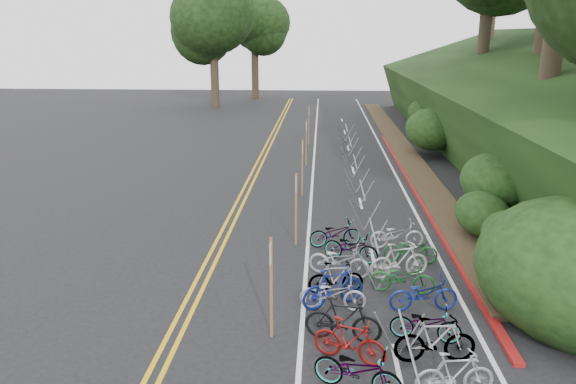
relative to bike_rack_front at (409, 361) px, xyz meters
The scene contains 10 objects.
ground 4.53m from the bike_rack_front, 134.89° to the left, with size 120.00×120.00×0.00m, color black.
road_markings 13.51m from the bike_rack_front, 100.73° to the left, with size 7.47×80.00×0.01m.
red_curb 15.39m from the bike_rack_front, 80.43° to the left, with size 0.25×28.00×0.10m, color maroon.
embankment 24.33m from the bike_rack_front, 66.14° to the left, with size 14.30×48.14×9.11m.
bike_rack_front is the anchor object (origin of this frame).
bike_racks_rest 16.16m from the bike_rack_front, 90.51° to the left, with size 1.14×23.00×1.17m.
signpost_near 3.60m from the bike_rack_front, 143.08° to the left, with size 0.08×0.40×2.48m.
signposts_rest 17.35m from the bike_rack_front, 98.43° to the left, with size 0.08×18.40×2.50m.
bike_front 4.01m from the bike_rack_front, 110.05° to the left, with size 1.80×0.51×1.08m, color navy.
bike_valet 4.17m from the bike_rack_front, 92.49° to the left, with size 3.22×9.85×1.09m.
Camera 1 is at (1.39, -12.77, 6.85)m, focal length 35.00 mm.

